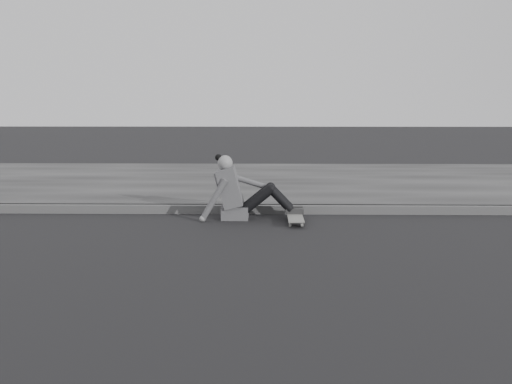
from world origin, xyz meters
TOP-DOWN VIEW (x-y plane):
  - curb at (0.00, 2.58)m, footprint 24.00×0.16m
  - sidewalk at (0.00, 5.60)m, footprint 24.00×6.00m
  - skateboard at (-2.13, 1.93)m, footprint 0.20×0.78m
  - seated_woman at (-2.87, 2.18)m, footprint 1.38×0.46m

SIDE VIEW (x-z plane):
  - curb at x=0.00m, z-range 0.00..0.12m
  - sidewalk at x=0.00m, z-range 0.00..0.12m
  - skateboard at x=-2.13m, z-range 0.03..0.12m
  - seated_woman at x=-2.87m, z-range -0.08..0.80m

